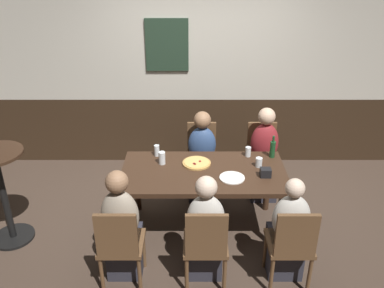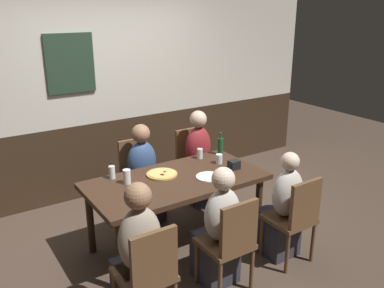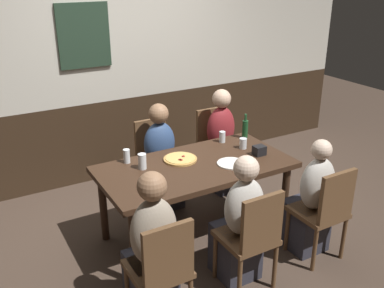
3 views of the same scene
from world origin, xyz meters
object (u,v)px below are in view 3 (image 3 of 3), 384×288
object	(u,v)px
chair_left_near	(162,267)
person_mid_near	(239,228)
chair_right_near	(325,209)
plate_white_large	(231,163)
pint_glass_pale	(142,162)
beer_glass_half	(222,137)
dining_table	(195,173)
chair_mid_near	(252,235)
person_right_far	(223,147)
pint_glass_amber	(243,144)
chair_right_far	(215,142)
person_right_near	(310,205)
beer_bottle_green	(245,129)
pint_glass_stout	(127,156)
chair_mid_far	(155,156)
person_mid_far	(162,163)
condiment_caddy	(259,150)
person_left_near	(152,255)
pizza	(180,159)

from	to	relation	value
chair_left_near	person_mid_near	xyz separation A→B (m)	(0.76, 0.16, -0.03)
chair_right_near	plate_white_large	world-z (taller)	chair_right_near
pint_glass_pale	beer_glass_half	distance (m)	0.97
dining_table	chair_mid_near	size ratio (longest dim) A/B	1.97
chair_right_near	beer_glass_half	distance (m)	1.25
person_right_far	pint_glass_amber	xyz separation A→B (m)	(-0.17, -0.60, 0.29)
chair_right_far	person_right_far	distance (m)	0.16
person_right_far	beer_glass_half	world-z (taller)	person_right_far
person_right_near	plate_white_large	xyz separation A→B (m)	(-0.48, 0.54, 0.30)
person_right_far	pint_glass_pale	world-z (taller)	person_right_far
chair_right_far	person_right_near	world-z (taller)	person_right_near
beer_bottle_green	plate_white_large	xyz separation A→B (m)	(-0.49, -0.46, -0.10)
dining_table	pint_glass_stout	world-z (taller)	pint_glass_stout
chair_right_far	chair_right_near	world-z (taller)	same
chair_mid_near	pint_glass_amber	xyz separation A→B (m)	(0.59, 0.95, 0.29)
plate_white_large	beer_glass_half	bearing A→B (deg)	65.48
pint_glass_stout	chair_mid_near	bearing A→B (deg)	-66.73
chair_mid_far	beer_glass_half	bearing A→B (deg)	-46.30
chair_mid_far	pint_glass_amber	xyz separation A→B (m)	(0.59, -0.77, 0.29)
person_mid_far	plate_white_large	xyz separation A→B (m)	(0.29, -0.85, 0.27)
chair_left_near	person_right_far	world-z (taller)	person_right_far
chair_right_near	pint_glass_stout	distance (m)	1.78
chair_right_far	chair_mid_far	xyz separation A→B (m)	(-0.76, 0.00, 0.00)
chair_right_far	condiment_caddy	size ratio (longest dim) A/B	8.00
person_left_near	chair_right_near	bearing A→B (deg)	-6.05
chair_left_near	beer_bottle_green	distance (m)	1.96
pint_glass_stout	person_left_near	bearing A→B (deg)	-103.25
person_right_far	pint_glass_stout	bearing A→B (deg)	-164.56
person_right_near	beer_glass_half	size ratio (longest dim) A/B	9.66
beer_glass_half	plate_white_large	size ratio (longest dim) A/B	0.43
chair_right_near	beer_bottle_green	distance (m)	1.22
chair_left_near	beer_bottle_green	size ratio (longest dim) A/B	3.41
chair_right_far	plate_white_large	size ratio (longest dim) A/B	3.40
person_right_near	dining_table	bearing A→B (deg)	137.69
chair_left_near	person_mid_near	distance (m)	0.78
chair_mid_near	pint_glass_stout	xyz separation A→B (m)	(-0.52, 1.20, 0.30)
chair_left_near	pizza	bearing A→B (deg)	55.71
chair_left_near	beer_glass_half	world-z (taller)	chair_left_near
person_mid_far	person_mid_near	size ratio (longest dim) A/B	1.00
plate_white_large	condiment_caddy	bearing A→B (deg)	6.53
pizza	beer_bottle_green	size ratio (longest dim) A/B	1.19
person_mid_near	beer_bottle_green	xyz separation A→B (m)	(0.77, 1.01, 0.38)
chair_right_near	person_left_near	xyz separation A→B (m)	(-1.53, 0.16, -0.00)
person_right_near	pint_glass_amber	distance (m)	0.87
chair_mid_far	beer_bottle_green	bearing A→B (deg)	-35.32
chair_right_near	condiment_caddy	xyz separation A→B (m)	(-0.13, 0.75, 0.29)
chair_left_near	pint_glass_pale	distance (m)	1.11
pizza	plate_white_large	world-z (taller)	pizza
pint_glass_stout	person_right_far	bearing A→B (deg)	15.44
plate_white_large	person_mid_far	bearing A→B (deg)	108.64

